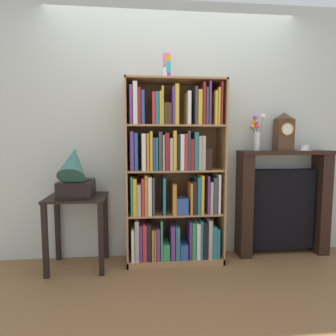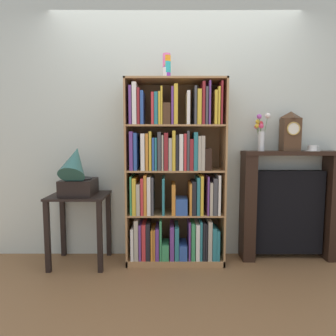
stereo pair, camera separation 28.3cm
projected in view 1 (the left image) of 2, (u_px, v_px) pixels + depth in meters
The scene contains 10 objects.
ground_plane at pixel (176, 265), 2.86m from camera, with size 7.50×6.40×0.02m, color brown.
wall_back at pixel (183, 132), 3.03m from camera, with size 4.50×0.08×2.60m, color beige.
bookshelf at pixel (174, 181), 2.84m from camera, with size 0.95×0.35×1.79m.
cup_stack at pixel (167, 66), 2.71m from camera, with size 0.08×0.07×0.23m.
side_table_left at pixel (77, 215), 2.74m from camera, with size 0.55×0.46×0.69m.
gramophone at pixel (75, 175), 2.64m from camera, with size 0.31×0.46×0.53m.
fireplace_mantel at pixel (282, 203), 3.08m from camera, with size 0.97×0.24×1.11m.
mantel_clock at pixel (284, 132), 2.98m from camera, with size 0.17×0.15×0.39m.
flower_vase at pixel (257, 132), 2.96m from camera, with size 0.15×0.09×0.37m.
teacup_with_saucer at pixel (304, 148), 3.02m from camera, with size 0.15×0.15×0.06m.
Camera 1 is at (-0.35, -2.72, 1.23)m, focal length 30.92 mm.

